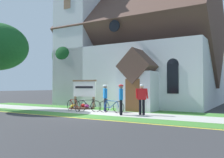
# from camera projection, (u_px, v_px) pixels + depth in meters

# --- Properties ---
(ground) EXTENTS (140.00, 140.00, 0.00)m
(ground) POSITION_uv_depth(u_px,v_px,m) (121.00, 109.00, 17.42)
(ground) COLOR #333335
(sidewalk_slab) EXTENTS (32.00, 2.38, 0.01)m
(sidewalk_slab) POSITION_uv_depth(u_px,v_px,m) (90.00, 112.00, 15.71)
(sidewalk_slab) COLOR #B7B5AD
(sidewalk_slab) RESTS_ON ground
(grass_verge) EXTENTS (32.00, 1.46, 0.01)m
(grass_verge) POSITION_uv_depth(u_px,v_px,m) (70.00, 115.00, 14.07)
(grass_verge) COLOR #427F33
(grass_verge) RESTS_ON ground
(church_lawn) EXTENTS (24.00, 1.92, 0.01)m
(church_lawn) POSITION_uv_depth(u_px,v_px,m) (108.00, 109.00, 17.56)
(church_lawn) COLOR #427F33
(church_lawn) RESTS_ON ground
(curb_paint_stripe) EXTENTS (28.00, 0.16, 0.01)m
(curb_paint_stripe) POSITION_uv_depth(u_px,v_px,m) (59.00, 116.00, 13.32)
(curb_paint_stripe) COLOR yellow
(curb_paint_stripe) RESTS_ON ground
(church_building) EXTENTS (13.09, 12.11, 13.02)m
(church_building) POSITION_uv_depth(u_px,v_px,m) (137.00, 51.00, 22.83)
(church_building) COLOR silver
(church_building) RESTS_ON ground
(church_sign) EXTENTS (2.13, 0.12, 2.10)m
(church_sign) POSITION_uv_depth(u_px,v_px,m) (84.00, 89.00, 18.31)
(church_sign) COLOR #7F6047
(church_sign) RESTS_ON ground
(flower_bed) EXTENTS (1.84, 1.84, 0.34)m
(flower_bed) POSITION_uv_depth(u_px,v_px,m) (82.00, 107.00, 17.99)
(flower_bed) COLOR #382319
(flower_bed) RESTS_ON ground
(bicycle_blue) EXTENTS (1.73, 0.16, 0.83)m
(bicycle_blue) POSITION_uv_depth(u_px,v_px,m) (111.00, 107.00, 15.17)
(bicycle_blue) COLOR black
(bicycle_blue) RESTS_ON ground
(bicycle_red) EXTENTS (1.67, 0.73, 0.81)m
(bicycle_red) POSITION_uv_depth(u_px,v_px,m) (74.00, 105.00, 16.19)
(bicycle_red) COLOR black
(bicycle_red) RESTS_ON ground
(bicycle_orange) EXTENTS (1.79, 0.24, 0.82)m
(bicycle_orange) POSITION_uv_depth(u_px,v_px,m) (89.00, 106.00, 15.90)
(bicycle_orange) COLOR black
(bicycle_orange) RESTS_ON ground
(cyclist_in_white_jersey) EXTENTS (0.47, 0.71, 1.73)m
(cyclist_in_white_jersey) POSITION_uv_depth(u_px,v_px,m) (105.00, 96.00, 16.00)
(cyclist_in_white_jersey) COLOR #191E38
(cyclist_in_white_jersey) RESTS_ON ground
(cyclist_in_red_jersey) EXTENTS (0.42, 0.66, 1.73)m
(cyclist_in_red_jersey) POSITION_uv_depth(u_px,v_px,m) (121.00, 97.00, 13.97)
(cyclist_in_red_jersey) COLOR black
(cyclist_in_red_jersey) RESTS_ON ground
(cyclist_in_yellow_jersey) EXTENTS (0.67, 0.36, 1.75)m
(cyclist_in_yellow_jersey) POSITION_uv_depth(u_px,v_px,m) (142.00, 97.00, 13.98)
(cyclist_in_yellow_jersey) COLOR black
(cyclist_in_yellow_jersey) RESTS_ON ground
(yard_deciduous_tree) EXTENTS (5.00, 5.00, 6.25)m
(yard_deciduous_tree) POSITION_uv_depth(u_px,v_px,m) (79.00, 56.00, 23.21)
(yard_deciduous_tree) COLOR #3D2D1E
(yard_deciduous_tree) RESTS_ON ground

